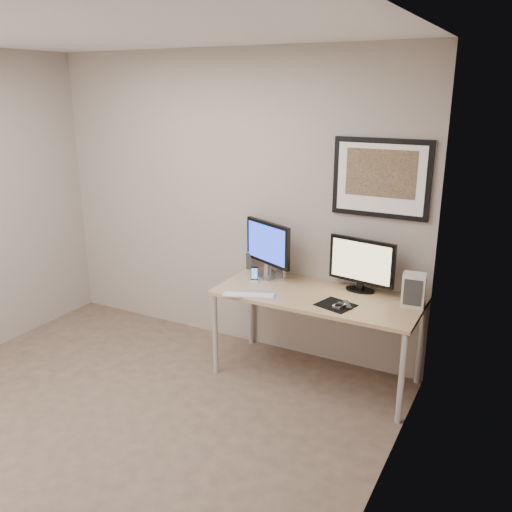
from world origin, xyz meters
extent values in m
plane|color=brown|center=(0.00, 0.00, 0.00)|extent=(3.60, 3.60, 0.00)
plane|color=white|center=(0.00, 0.00, 2.60)|extent=(3.60, 3.60, 0.00)
plane|color=gray|center=(0.00, 1.70, 1.30)|extent=(3.60, 0.00, 3.60)
plane|color=gray|center=(1.80, 0.00, 1.30)|extent=(0.00, 3.40, 3.40)
cube|color=#A1804E|center=(1.00, 1.35, 0.71)|extent=(1.60, 0.70, 0.03)
cylinder|color=silver|center=(0.24, 1.04, 0.35)|extent=(0.04, 0.04, 0.70)
cylinder|color=silver|center=(0.24, 1.66, 0.35)|extent=(0.04, 0.04, 0.70)
cylinder|color=silver|center=(1.76, 1.04, 0.35)|extent=(0.04, 0.04, 0.70)
cylinder|color=silver|center=(1.76, 1.66, 0.35)|extent=(0.04, 0.04, 0.70)
cube|color=black|center=(1.35, 1.68, 1.62)|extent=(0.75, 0.03, 0.60)
cube|color=white|center=(1.35, 1.67, 1.62)|extent=(0.67, 0.00, 0.52)
cube|color=gold|center=(1.35, 1.66, 1.66)|extent=(0.54, 0.00, 0.36)
cube|color=silver|center=(0.48, 1.52, 0.74)|extent=(0.30, 0.26, 0.02)
cube|color=silver|center=(0.48, 1.52, 0.80)|extent=(0.06, 0.05, 0.10)
cube|color=black|center=(0.48, 1.52, 1.03)|extent=(0.50, 0.25, 0.36)
cube|color=#182DB3|center=(0.48, 1.50, 1.03)|extent=(0.43, 0.20, 0.30)
cube|color=black|center=(1.27, 1.57, 0.74)|extent=(0.25, 0.16, 0.02)
cube|color=black|center=(1.27, 1.57, 0.78)|extent=(0.06, 0.05, 0.05)
cube|color=black|center=(1.27, 1.57, 0.98)|extent=(0.55, 0.12, 0.36)
cube|color=#C9B883|center=(1.27, 1.55, 0.98)|extent=(0.49, 0.08, 0.31)
cylinder|color=silver|center=(0.25, 1.63, 0.82)|extent=(0.09, 0.09, 0.18)
cylinder|color=silver|center=(0.59, 1.56, 0.83)|extent=(0.08, 0.08, 0.20)
cube|color=black|center=(0.43, 1.37, 0.80)|extent=(0.08, 0.08, 0.13)
cube|color=silver|center=(0.54, 1.06, 0.74)|extent=(0.42, 0.24, 0.01)
cube|color=black|center=(1.20, 1.20, 0.73)|extent=(0.31, 0.29, 0.00)
ellipsoid|color=black|center=(1.24, 1.18, 0.75)|extent=(0.08, 0.11, 0.03)
cube|color=black|center=(1.28, 1.23, 0.74)|extent=(0.11, 0.15, 0.02)
cube|color=silver|center=(1.71, 1.46, 0.86)|extent=(0.18, 0.14, 0.25)
camera|label=1|loc=(2.42, -2.37, 2.28)|focal=38.00mm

